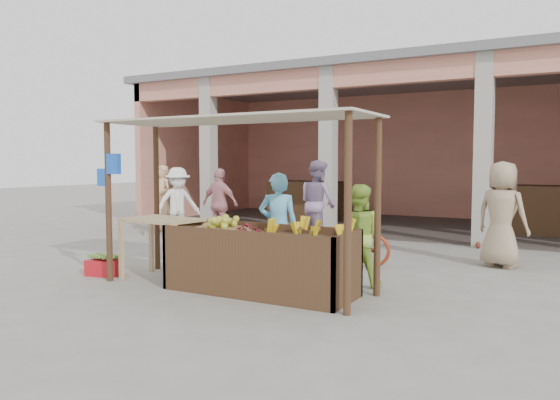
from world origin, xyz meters
The scene contains 20 objects.
ground centered at (0.00, 0.00, 0.00)m, with size 60.00×60.00×0.00m, color slate.
market_building centered at (0.05, 8.93, 2.70)m, with size 14.40×6.40×4.20m.
fruit_stall centered at (0.50, 0.00, 0.40)m, with size 2.60×0.95×0.80m, color #492C1D.
stall_awning centered at (-0.01, 0.06, 1.98)m, with size 4.09×1.35×2.39m.
banana_heap centered at (1.18, -0.02, 0.90)m, with size 1.07×0.58×0.19m, color yellow, non-canonical shape.
melon_tray centered at (-0.15, 0.00, 0.89)m, with size 0.67×0.58×0.19m.
berry_heap centered at (0.27, 0.03, 0.87)m, with size 0.46×0.38×0.15m, color maroon.
side_table centered at (-1.26, 0.05, 0.78)m, with size 1.23×0.90×0.93m.
papaya_pile centered at (-1.26, 0.05, 1.02)m, with size 0.63×0.36×0.18m, color #41822A, non-canonical shape.
red_crate centered at (-2.23, -0.21, 0.13)m, with size 0.49×0.35×0.25m, color red.
plantain_bundle centered at (-2.23, -0.21, 0.29)m, with size 0.41×0.29×0.08m, color #609134, non-canonical shape.
produce_sacks centered at (2.64, 5.51, 0.27)m, with size 0.72×0.67×0.54m.
vendor_blue centered at (0.32, 0.84, 0.86)m, with size 0.65×0.48×1.73m, color #5EB9DF.
vendor_green centered at (1.51, 1.03, 0.77)m, with size 0.74×0.43×1.54m, color #A3CD45.
motorcycle centered at (0.71, 2.39, 0.46)m, with size 1.75×0.60×0.91m, color maroon.
shopper_a centered at (-3.90, 3.62, 0.89)m, with size 1.15×0.57×1.78m, color white.
shopper_b centered at (-2.98, 4.01, 0.87)m, with size 1.02×0.54×1.74m, color pink.
shopper_c centered at (3.14, 3.52, 0.99)m, with size 0.96×0.62×1.98m, color #9F8768.
shopper_e centered at (-4.92, 4.24, 0.88)m, with size 0.66×0.50×1.77m, color #E5B079.
shopper_f centered at (-0.62, 4.27, 0.99)m, with size 0.97×0.56×1.99m, color #957BA0.
Camera 1 is at (4.28, -6.28, 1.78)m, focal length 35.00 mm.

